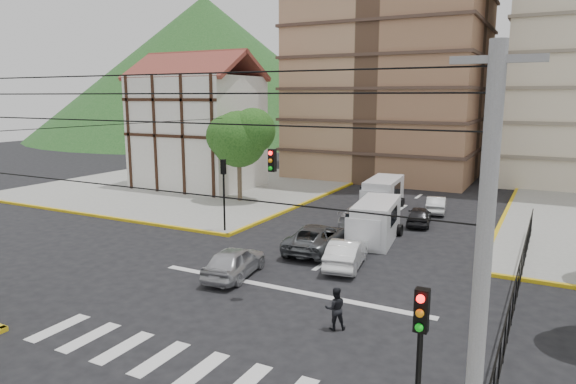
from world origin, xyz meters
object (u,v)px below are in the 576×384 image
Objects in this scene: traffic_light_nw at (224,183)px; van_right_lane at (375,222)px; pedestrian_crosswalk at (335,308)px; traffic_light_se at (419,356)px; van_left_lane at (382,195)px; car_white_front_right at (347,253)px; car_silver_front_left at (234,262)px.

traffic_light_nw is 0.81× the size of van_right_lane.
traffic_light_se is at bearing 91.86° from pedestrian_crosswalk.
traffic_light_se is at bearing -75.90° from van_left_lane.
traffic_light_se and traffic_light_nw have the same top height.
car_white_front_right is (9.00, -2.54, -2.41)m from traffic_light_nw.
van_right_lane is 1.02× the size of van_left_lane.
traffic_light_nw is 1.04× the size of car_silver_front_left.
traffic_light_se is 14.40m from car_silver_front_left.
traffic_light_nw is 1.03× the size of car_white_front_right.
car_white_front_right is at bearing -104.98° from pedestrian_crosswalk.
traffic_light_se is at bearing 131.15° from car_silver_front_left.
van_right_lane is 8.49m from van_left_lane.
van_right_lane reaches higher than van_left_lane.
traffic_light_nw reaches higher than car_silver_front_left.
car_silver_front_left is at bearing -100.80° from van_left_lane.
traffic_light_nw reaches higher than van_left_lane.
van_left_lane is 20.28m from pedestrian_crosswalk.
van_right_lane is 1.27× the size of car_white_front_right.
van_right_lane is at bearing -122.27° from car_silver_front_left.
pedestrian_crosswalk reaches higher than car_white_front_right.
traffic_light_nw is at bearing -72.42° from pedestrian_crosswalk.
car_silver_front_left is 2.68× the size of pedestrian_crosswalk.
van_left_lane reaches higher than pedestrian_crosswalk.
traffic_light_nw is 12.67m from van_left_lane.
traffic_light_nw is 2.79× the size of pedestrian_crosswalk.
van_left_lane is at bearing -89.74° from car_white_front_right.
van_left_lane is 1.26× the size of car_silver_front_left.
van_right_lane is at bearing -97.56° from car_white_front_right.
van_left_lane is at bearing 108.80° from traffic_light_se.
van_right_lane is (-6.79, 17.96, -1.97)m from traffic_light_se.
car_silver_front_left is at bearing 32.56° from car_white_front_right.
van_left_lane is (-8.91, 26.18, -1.98)m from traffic_light_se.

